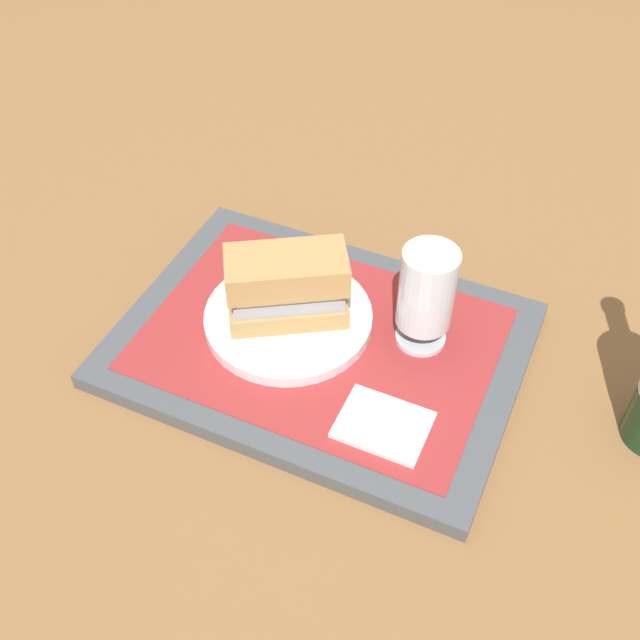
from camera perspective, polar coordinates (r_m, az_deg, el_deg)
name	(u,v)px	position (r m, az deg, el deg)	size (l,w,h in m)	color
ground_plane	(320,350)	(0.87, 0.00, -2.27)	(3.00, 3.00, 0.00)	olive
tray	(320,345)	(0.86, 0.00, -1.83)	(0.44, 0.32, 0.02)	#4C5156
placemat	(320,338)	(0.86, 0.00, -1.36)	(0.38, 0.27, 0.00)	#9E2D2D
plate	(288,318)	(0.87, -2.36, 0.15)	(0.19, 0.19, 0.01)	white
sandwich	(290,286)	(0.83, -2.23, 2.56)	(0.14, 0.12, 0.08)	tan
beer_glass	(426,294)	(0.81, 7.90, 1.96)	(0.06, 0.06, 0.12)	silver
napkin_folded	(383,425)	(0.78, 4.72, -7.75)	(0.09, 0.07, 0.01)	white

